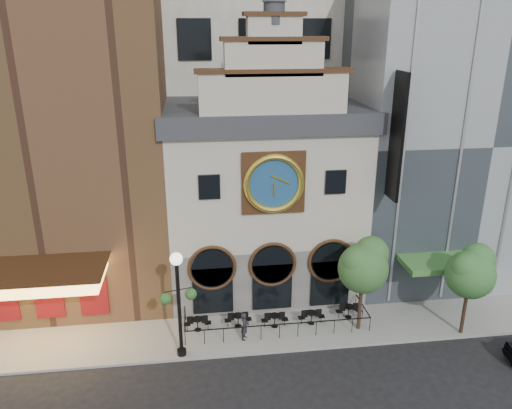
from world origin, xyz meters
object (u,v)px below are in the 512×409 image
(bistro_4, at_px, (349,311))
(tree_right, at_px, (471,271))
(bistro_1, at_px, (238,320))
(pedestrian, at_px, (245,326))
(lamppost, at_px, (178,294))
(tree_left, at_px, (364,264))
(bistro_2, at_px, (275,320))
(bistro_3, at_px, (311,317))
(bistro_0, at_px, (198,323))

(bistro_4, relative_size, tree_right, 0.29)
(bistro_1, xyz_separation_m, tree_right, (12.77, -2.23, 3.51))
(pedestrian, height_order, tree_right, tree_right)
(lamppost, relative_size, tree_left, 1.07)
(bistro_4, bearing_deg, bistro_2, -175.12)
(bistro_2, relative_size, tree_right, 0.29)
(bistro_1, height_order, bistro_4, same)
(bistro_2, bearing_deg, bistro_1, 172.32)
(bistro_3, height_order, lamppost, lamppost)
(bistro_3, xyz_separation_m, tree_right, (8.43, -1.96, 3.51))
(bistro_0, relative_size, bistro_1, 1.00)
(lamppost, xyz_separation_m, tree_left, (10.29, 1.20, 0.40))
(bistro_3, bearing_deg, tree_left, -16.50)
(bistro_1, bearing_deg, bistro_3, -3.52)
(bistro_1, bearing_deg, lamppost, -145.31)
(bistro_3, xyz_separation_m, bistro_4, (2.41, 0.37, 0.00))
(bistro_0, xyz_separation_m, tree_right, (15.14, -2.15, 3.51))
(bistro_3, distance_m, pedestrian, 4.23)
(tree_right, bearing_deg, bistro_2, 169.67)
(bistro_4, height_order, pedestrian, pedestrian)
(bistro_0, relative_size, bistro_4, 1.00)
(bistro_0, distance_m, tree_left, 10.13)
(pedestrian, bearing_deg, bistro_4, -60.97)
(bistro_1, height_order, tree_left, tree_left)
(bistro_1, bearing_deg, pedestrian, -78.92)
(bistro_3, bearing_deg, bistro_4, 8.81)
(bistro_2, distance_m, tree_left, 6.16)
(bistro_4, bearing_deg, tree_left, -76.90)
(bistro_3, height_order, tree_right, tree_right)
(bistro_0, relative_size, lamppost, 0.26)
(bistro_0, height_order, tree_right, tree_right)
(bistro_2, bearing_deg, bistro_4, 4.88)
(bistro_3, bearing_deg, lamppost, -165.30)
(bistro_3, distance_m, tree_left, 4.62)
(bistro_4, bearing_deg, bistro_0, -178.83)
(bistro_4, bearing_deg, tree_right, -21.18)
(bistro_1, relative_size, bistro_3, 1.00)
(lamppost, bearing_deg, bistro_4, -0.53)
(bistro_3, xyz_separation_m, lamppost, (-7.61, -2.00, 3.28))
(bistro_3, height_order, bistro_4, same)
(bistro_3, relative_size, tree_left, 0.28)
(lamppost, distance_m, tree_left, 10.36)
(bistro_2, height_order, bistro_3, same)
(pedestrian, distance_m, lamppost, 4.67)
(bistro_0, bearing_deg, bistro_3, -1.59)
(bistro_4, xyz_separation_m, tree_right, (6.03, -2.33, 3.51))
(pedestrian, bearing_deg, tree_left, -71.16)
(bistro_2, xyz_separation_m, bistro_4, (4.62, 0.39, 0.00))
(bistro_4, xyz_separation_m, tree_left, (0.27, -1.17, 3.68))
(bistro_4, relative_size, pedestrian, 0.95)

